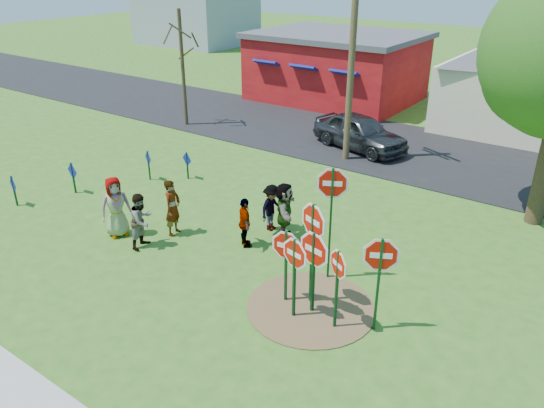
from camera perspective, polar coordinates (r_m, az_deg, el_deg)
The scene contains 26 objects.
ground at distance 16.44m, azimuth -7.42°, elevation -3.90°, with size 120.00×120.00×0.00m, color #2F631C.
road at distance 25.31m, azimuth 10.46°, elevation 6.52°, with size 120.00×7.50×0.04m, color black.
dirt_patch at distance 13.43m, azimuth 4.19°, elevation -10.99°, with size 3.20×3.20×0.03m, color brown.
red_building at distance 32.86m, azimuth 6.97°, elevation 14.52°, with size 9.40×7.69×3.90m.
cream_house at distance 29.15m, azimuth 26.79°, elevation 12.67°, with size 9.40×9.40×6.50m.
distant_building at distance 55.58m, azimuth -8.28°, elevation 20.85°, with size 10.00×8.00×8.00m, color #8C939E.
stop_sign_a at distance 12.27m, azimuth 2.44°, elevation -6.14°, with size 1.00×0.24×2.25m.
stop_sign_b at distance 13.44m, azimuth 6.46°, elevation 0.90°, with size 0.98×0.54×3.33m.
stop_sign_c at distance 12.60m, azimuth 4.43°, elevation -2.97°, with size 1.11×0.44×2.87m.
stop_sign_d at distance 11.97m, azimuth 11.58°, elevation -6.16°, with size 0.99×0.54×2.54m.
stop_sign_e at distance 12.46m, azimuth 4.52°, elevation -5.58°, with size 1.17×0.27×2.33m.
stop_sign_f at distance 11.99m, azimuth 7.09°, elevation -7.14°, with size 0.79×0.49×2.18m.
stop_sign_g at distance 12.89m, azimuth 1.52°, elevation -5.11°, with size 1.01×0.20×2.10m.
blue_diamond_a at distance 20.32m, azimuth -26.05°, elevation 1.60°, with size 0.63×0.17×1.12m.
blue_diamond_b at distance 20.57m, azimuth -20.64°, elevation 2.99°, with size 0.65×0.11×1.18m.
blue_diamond_c at distance 20.96m, azimuth -13.15°, elevation 4.43°, with size 0.55×0.23×1.19m.
blue_diamond_d at distance 20.82m, azimuth -9.12°, elevation 4.44°, with size 0.57×0.15×1.10m.
person_a at distance 16.88m, azimuth -16.46°, elevation -0.30°, with size 0.94×0.61×1.93m, color #414189.
person_b at distance 16.57m, azimuth -10.64°, elevation -0.38°, with size 0.66×0.43×1.80m, color #2E7B67.
person_c at distance 16.08m, azimuth -13.85°, elevation -1.73°, with size 0.83×0.64×1.70m, color brown.
person_d at distance 16.60m, azimuth -0.02°, elevation -0.40°, with size 0.99×0.57×1.53m, color #323136.
person_e at distance 15.65m, azimuth -2.94°, elevation -2.04°, with size 0.91×0.38×1.56m, color #54305F.
person_f at distance 16.10m, azimuth 1.35°, elevation -0.71°, with size 1.67×0.53×1.80m, color #1F5A3A.
suv at distance 24.12m, azimuth 9.43°, elevation 7.67°, with size 1.84×4.56×1.56m, color #2D2D32.
utility_pole at distance 21.90m, azimuth 8.63°, elevation 16.08°, with size 1.99×0.97×8.69m.
bare_tree_west at distance 27.22m, azimuth -9.70°, elevation 15.83°, with size 1.80×1.80×5.68m.
Camera 1 is at (10.00, -10.37, 7.92)m, focal length 35.00 mm.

